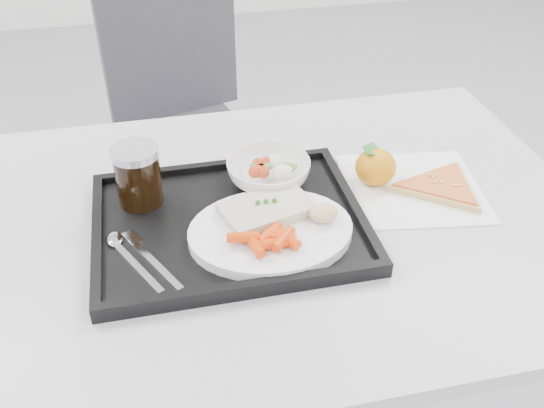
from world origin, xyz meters
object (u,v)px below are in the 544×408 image
salad_bowl (269,172)px  cola_glass (138,174)px  table (254,247)px  tangerine (376,167)px  dinner_plate (271,232)px  tray (229,224)px  chair (178,109)px  pizza_slice (441,186)px

salad_bowl → cola_glass: 0.23m
table → tangerine: (0.24, 0.06, 0.10)m
dinner_plate → tray: bearing=137.8°
tray → chair: bearing=91.6°
chair → tray: 0.90m
dinner_plate → cola_glass: 0.25m
tangerine → pizza_slice: bearing=-25.7°
tray → tangerine: size_ratio=5.69×
cola_glass → table: bearing=-20.8°
cola_glass → salad_bowl: bearing=1.7°
chair → tray: (0.02, -0.87, 0.22)m
cola_glass → tangerine: 0.43m
pizza_slice → tangerine: bearing=154.3°
tray → salad_bowl: bearing=47.4°
table → cola_glass: bearing=159.2°
chair → pizza_slice: bearing=-63.4°
tray → salad_bowl: salad_bowl is taller
chair → dinner_plate: bearing=-84.7°
cola_glass → dinner_plate: bearing=-35.7°
chair → tangerine: 0.89m
salad_bowl → cola_glass: cola_glass is taller
dinner_plate → cola_glass: (-0.20, 0.14, 0.05)m
tray → dinner_plate: dinner_plate is taller
table → salad_bowl: 0.14m
cola_glass → pizza_slice: (0.54, -0.07, -0.06)m
cola_glass → pizza_slice: 0.55m
chair → table: bearing=-85.3°
table → chair: (-0.07, 0.85, -0.15)m
chair → salad_bowl: 0.82m
dinner_plate → salad_bowl: bearing=79.1°
salad_bowl → pizza_slice: bearing=-13.4°
table → pizza_slice: size_ratio=5.01×
chair → cola_glass: size_ratio=8.61×
chair → tray: chair is taller
chair → cola_glass: (-0.12, -0.78, 0.28)m
chair → pizza_slice: size_ratio=3.88×
tray → pizza_slice: tray is taller
tray → table: bearing=23.1°
pizza_slice → chair: bearing=116.6°
cola_glass → pizza_slice: size_ratio=0.45×
dinner_plate → chair: bearing=95.3°
table → pizza_slice: pizza_slice is taller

